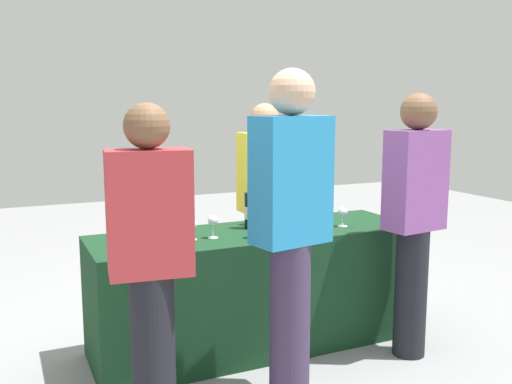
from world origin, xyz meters
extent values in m
plane|color=gray|center=(0.00, 0.00, 0.00)|extent=(12.00, 12.00, 0.00)
cube|color=#14381E|center=(0.00, 0.00, 0.38)|extent=(2.08, 0.65, 0.76)
cylinder|color=black|center=(-0.75, 0.10, 0.87)|extent=(0.06, 0.06, 0.23)
cylinder|color=black|center=(-0.75, 0.10, 1.02)|extent=(0.02, 0.02, 0.08)
cylinder|color=gold|center=(-0.75, 0.10, 1.07)|extent=(0.03, 0.03, 0.02)
cylinder|color=silver|center=(-0.75, 0.10, 0.86)|extent=(0.07, 0.07, 0.08)
cylinder|color=black|center=(0.00, 0.08, 0.87)|extent=(0.08, 0.08, 0.23)
cylinder|color=black|center=(0.00, 0.08, 1.03)|extent=(0.03, 0.03, 0.09)
cylinder|color=black|center=(0.00, 0.08, 1.09)|extent=(0.03, 0.03, 0.02)
cylinder|color=silver|center=(0.00, 0.08, 0.86)|extent=(0.08, 0.08, 0.08)
cylinder|color=black|center=(0.09, 0.16, 0.87)|extent=(0.08, 0.08, 0.22)
cylinder|color=black|center=(0.09, 0.16, 1.02)|extent=(0.03, 0.03, 0.09)
cylinder|color=maroon|center=(0.09, 0.16, 1.07)|extent=(0.03, 0.03, 0.02)
cylinder|color=silver|center=(0.09, 0.16, 0.86)|extent=(0.08, 0.08, 0.08)
cylinder|color=black|center=(0.24, 0.13, 0.86)|extent=(0.08, 0.08, 0.21)
cylinder|color=black|center=(0.24, 0.13, 1.01)|extent=(0.03, 0.03, 0.09)
cylinder|color=black|center=(0.24, 0.13, 1.07)|extent=(0.03, 0.03, 0.02)
cylinder|color=silver|center=(0.24, 0.13, 0.85)|extent=(0.08, 0.08, 0.07)
cylinder|color=silver|center=(-0.68, -0.16, 0.76)|extent=(0.06, 0.06, 0.00)
cylinder|color=silver|center=(-0.68, -0.16, 0.79)|extent=(0.01, 0.01, 0.07)
sphere|color=silver|center=(-0.68, -0.16, 0.86)|extent=(0.06, 0.06, 0.06)
cylinder|color=silver|center=(-0.45, -0.06, 0.76)|extent=(0.07, 0.07, 0.00)
cylinder|color=silver|center=(-0.45, -0.06, 0.79)|extent=(0.01, 0.01, 0.06)
sphere|color=silver|center=(-0.45, -0.06, 0.85)|extent=(0.06, 0.06, 0.06)
cylinder|color=silver|center=(-0.31, -0.07, 0.76)|extent=(0.06, 0.06, 0.00)
cylinder|color=silver|center=(-0.31, -0.07, 0.80)|extent=(0.01, 0.01, 0.07)
sphere|color=silver|center=(-0.31, -0.07, 0.86)|extent=(0.06, 0.06, 0.06)
sphere|color=#590C19|center=(-0.31, -0.07, 0.85)|extent=(0.03, 0.03, 0.03)
cylinder|color=silver|center=(-0.08, -0.17, 0.76)|extent=(0.06, 0.06, 0.00)
cylinder|color=silver|center=(-0.08, -0.17, 0.79)|extent=(0.01, 0.01, 0.06)
sphere|color=silver|center=(-0.08, -0.17, 0.86)|extent=(0.08, 0.08, 0.08)
sphere|color=#590C19|center=(-0.08, -0.17, 0.85)|extent=(0.04, 0.04, 0.04)
cylinder|color=silver|center=(0.57, -0.12, 0.76)|extent=(0.07, 0.07, 0.00)
cylinder|color=silver|center=(0.57, -0.12, 0.79)|extent=(0.01, 0.01, 0.06)
sphere|color=silver|center=(0.57, -0.12, 0.85)|extent=(0.06, 0.06, 0.06)
sphere|color=#590C19|center=(0.57, -0.12, 0.84)|extent=(0.03, 0.03, 0.03)
cylinder|color=#3F3351|center=(0.31, 0.53, 0.39)|extent=(0.20, 0.20, 0.77)
cube|color=yellow|center=(0.31, 0.53, 1.06)|extent=(0.37, 0.21, 0.58)
sphere|color=tan|center=(0.31, 0.53, 1.45)|extent=(0.21, 0.21, 0.21)
cylinder|color=black|center=(-0.85, -0.67, 0.39)|extent=(0.21, 0.21, 0.77)
cube|color=#B23338|center=(-0.85, -0.67, 1.06)|extent=(0.40, 0.26, 0.58)
sphere|color=brown|center=(-0.85, -0.67, 1.45)|extent=(0.21, 0.21, 0.21)
cylinder|color=#3F3351|center=(-0.13, -0.70, 0.43)|extent=(0.21, 0.21, 0.85)
cube|color=#268CCC|center=(-0.13, -0.70, 1.17)|extent=(0.42, 0.28, 0.64)
sphere|color=#D8AD8C|center=(-0.13, -0.70, 1.61)|extent=(0.23, 0.23, 0.23)
cylinder|color=black|center=(0.81, -0.53, 0.40)|extent=(0.20, 0.20, 0.80)
cube|color=#8C4C99|center=(0.81, -0.53, 1.10)|extent=(0.38, 0.24, 0.60)
sphere|color=brown|center=(0.81, -0.53, 1.51)|extent=(0.22, 0.22, 0.22)
camera|label=1|loc=(-1.46, -3.17, 1.55)|focal=39.61mm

